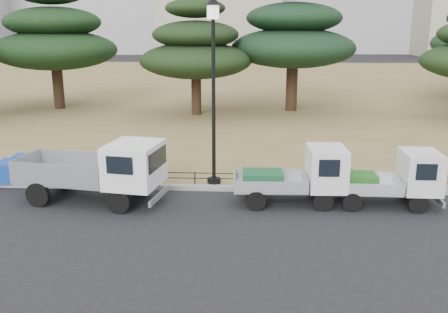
# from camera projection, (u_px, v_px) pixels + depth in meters

# --- Properties ---
(ground) EXTENTS (220.00, 220.00, 0.00)m
(ground) POSITION_uv_depth(u_px,v_px,m) (220.00, 220.00, 13.77)
(ground) COLOR black
(lawn) EXTENTS (120.00, 56.00, 0.15)m
(lawn) POSITION_uv_depth(u_px,v_px,m) (241.00, 86.00, 43.29)
(lawn) COLOR olive
(lawn) RESTS_ON ground
(curb) EXTENTS (120.00, 0.25, 0.16)m
(curb) POSITION_uv_depth(u_px,v_px,m) (225.00, 188.00, 16.26)
(curb) COLOR gray
(curb) RESTS_ON ground
(truck_large) EXTENTS (4.54, 2.36, 1.89)m
(truck_large) POSITION_uv_depth(u_px,v_px,m) (99.00, 169.00, 14.97)
(truck_large) COLOR black
(truck_large) RESTS_ON ground
(truck_kei_front) EXTENTS (3.33, 1.52, 1.74)m
(truck_kei_front) POSITION_uv_depth(u_px,v_px,m) (299.00, 176.00, 14.88)
(truck_kei_front) COLOR black
(truck_kei_front) RESTS_ON ground
(truck_kei_rear) EXTENTS (3.19, 1.42, 1.66)m
(truck_kei_rear) POSITION_uv_depth(u_px,v_px,m) (392.00, 179.00, 14.72)
(truck_kei_rear) COLOR black
(truck_kei_rear) RESTS_ON ground
(street_lamp) EXTENTS (0.53, 0.53, 5.91)m
(street_lamp) POSITION_uv_depth(u_px,v_px,m) (213.00, 61.00, 15.53)
(street_lamp) COLOR black
(street_lamp) RESTS_ON lawn
(pipe_fence) EXTENTS (38.00, 0.04, 0.40)m
(pipe_fence) POSITION_uv_depth(u_px,v_px,m) (225.00, 176.00, 16.31)
(pipe_fence) COLOR black
(pipe_fence) RESTS_ON lawn
(tarp_pile) EXTENTS (1.48, 1.14, 0.92)m
(tarp_pile) POSITION_uv_depth(u_px,v_px,m) (20.00, 170.00, 16.77)
(tarp_pile) COLOR #1643AC
(tarp_pile) RESTS_ON lawn
(pine_west_near) EXTENTS (7.54, 7.54, 7.54)m
(pine_west_near) POSITION_uv_depth(u_px,v_px,m) (54.00, 38.00, 30.37)
(pine_west_near) COLOR black
(pine_west_near) RESTS_ON lawn
(pine_center_left) EXTENTS (6.43, 6.43, 6.54)m
(pine_center_left) POSITION_uv_depth(u_px,v_px,m) (196.00, 49.00, 28.30)
(pine_center_left) COLOR black
(pine_center_left) RESTS_ON lawn
(pine_center_right) EXTENTS (7.39, 7.39, 7.84)m
(pine_center_right) POSITION_uv_depth(u_px,v_px,m) (293.00, 34.00, 29.50)
(pine_center_right) COLOR black
(pine_center_right) RESTS_ON lawn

